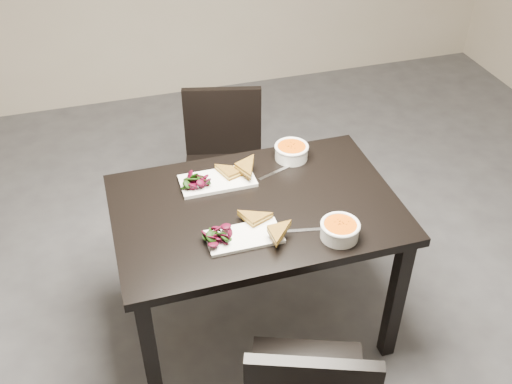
{
  "coord_description": "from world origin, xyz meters",
  "views": [
    {
      "loc": [
        -0.78,
        -1.83,
        2.32
      ],
      "look_at": [
        -0.23,
        0.02,
        0.82
      ],
      "focal_mm": 41.57,
      "sensor_mm": 36.0,
      "label": 1
    }
  ],
  "objects_px": {
    "table": "(256,223)",
    "chair_far": "(224,158)",
    "plate_far": "(217,181)",
    "soup_bowl_far": "(291,151)",
    "soup_bowl_near": "(340,229)",
    "plate_near": "(244,237)"
  },
  "relations": [
    {
      "from": "chair_far",
      "to": "plate_far",
      "type": "relative_size",
      "value": 2.59
    },
    {
      "from": "soup_bowl_far",
      "to": "soup_bowl_near",
      "type": "bearing_deg",
      "value": -89.99
    },
    {
      "from": "plate_near",
      "to": "soup_bowl_near",
      "type": "bearing_deg",
      "value": -15.35
    },
    {
      "from": "plate_near",
      "to": "soup_bowl_near",
      "type": "distance_m",
      "value": 0.38
    },
    {
      "from": "table",
      "to": "chair_far",
      "type": "bearing_deg",
      "value": 86.9
    },
    {
      "from": "chair_far",
      "to": "soup_bowl_far",
      "type": "bearing_deg",
      "value": -51.25
    },
    {
      "from": "soup_bowl_near",
      "to": "soup_bowl_far",
      "type": "relative_size",
      "value": 0.99
    },
    {
      "from": "plate_near",
      "to": "plate_far",
      "type": "relative_size",
      "value": 0.9
    },
    {
      "from": "plate_near",
      "to": "soup_bowl_far",
      "type": "xyz_separation_m",
      "value": [
        0.36,
        0.47,
        0.03
      ]
    },
    {
      "from": "plate_far",
      "to": "soup_bowl_near",
      "type": "bearing_deg",
      "value": -52.32
    },
    {
      "from": "plate_far",
      "to": "soup_bowl_far",
      "type": "relative_size",
      "value": 2.06
    },
    {
      "from": "plate_near",
      "to": "soup_bowl_far",
      "type": "relative_size",
      "value": 1.86
    },
    {
      "from": "chair_far",
      "to": "soup_bowl_far",
      "type": "xyz_separation_m",
      "value": [
        0.22,
        -0.47,
        0.31
      ]
    },
    {
      "from": "plate_far",
      "to": "soup_bowl_far",
      "type": "height_order",
      "value": "soup_bowl_far"
    },
    {
      "from": "chair_far",
      "to": "table",
      "type": "bearing_deg",
      "value": -79.33
    },
    {
      "from": "table",
      "to": "plate_far",
      "type": "relative_size",
      "value": 3.65
    },
    {
      "from": "plate_near",
      "to": "soup_bowl_near",
      "type": "xyz_separation_m",
      "value": [
        0.36,
        -0.1,
        0.03
      ]
    },
    {
      "from": "soup_bowl_near",
      "to": "plate_far",
      "type": "relative_size",
      "value": 0.48
    },
    {
      "from": "plate_near",
      "to": "plate_far",
      "type": "xyz_separation_m",
      "value": [
        -0.01,
        0.39,
        0.0
      ]
    },
    {
      "from": "table",
      "to": "plate_far",
      "type": "xyz_separation_m",
      "value": [
        -0.12,
        0.2,
        0.11
      ]
    },
    {
      "from": "table",
      "to": "plate_near",
      "type": "xyz_separation_m",
      "value": [
        -0.1,
        -0.19,
        0.11
      ]
    },
    {
      "from": "plate_near",
      "to": "plate_far",
      "type": "bearing_deg",
      "value": 92.07
    }
  ]
}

